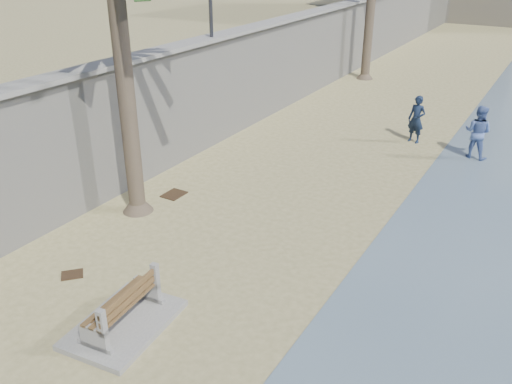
% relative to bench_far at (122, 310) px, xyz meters
% --- Properties ---
extents(seawall, '(0.45, 70.00, 3.50)m').
position_rel_bench_far_xyz_m(seawall, '(-4.27, 17.08, 1.36)').
color(seawall, gray).
rests_on(seawall, ground_plane).
extents(wall_cap, '(0.80, 70.00, 0.12)m').
position_rel_bench_far_xyz_m(wall_cap, '(-4.27, 17.08, 3.16)').
color(wall_cap, gray).
rests_on(wall_cap, seawall).
extents(bench_far, '(1.63, 2.24, 0.88)m').
position_rel_bench_far_xyz_m(bench_far, '(0.00, 0.00, 0.00)').
color(bench_far, gray).
rests_on(bench_far, ground_plane).
extents(person_a, '(0.77, 0.61, 1.89)m').
position_rel_bench_far_xyz_m(person_a, '(1.83, 12.67, 0.56)').
color(person_a, '#121D33').
rests_on(person_a, ground_plane).
extents(person_b, '(1.04, 0.86, 1.93)m').
position_rel_bench_far_xyz_m(person_b, '(3.93, 12.17, 0.58)').
color(person_b, '#4E66A2').
rests_on(person_b, ground_plane).
extents(debris_c, '(0.52, 0.65, 0.03)m').
position_rel_bench_far_xyz_m(debris_c, '(-2.75, 4.95, -0.37)').
color(debris_c, '#382616').
rests_on(debris_c, ground_plane).
extents(debris_d, '(0.57, 0.57, 0.03)m').
position_rel_bench_far_xyz_m(debris_d, '(-2.14, 0.70, -0.37)').
color(debris_d, '#382616').
rests_on(debris_d, ground_plane).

